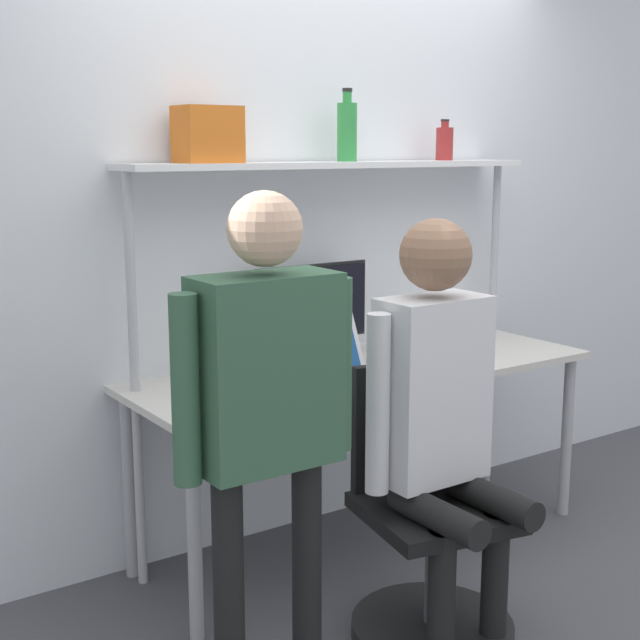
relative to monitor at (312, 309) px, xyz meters
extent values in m
plane|color=#4C4C51|center=(0.15, -0.53, -1.01)|extent=(12.00, 12.00, 0.00)
cube|color=silver|center=(0.15, 0.20, 0.34)|extent=(8.00, 0.06, 2.70)
cube|color=beige|center=(0.15, -0.17, -0.25)|extent=(2.00, 0.68, 0.03)
cylinder|color=#A5A5AA|center=(-0.79, -0.45, -0.63)|extent=(0.05, 0.05, 0.74)
cylinder|color=#A5A5AA|center=(1.09, -0.45, -0.63)|extent=(0.05, 0.05, 0.74)
cylinder|color=#A5A5AA|center=(-0.79, 0.11, -0.63)|extent=(0.05, 0.05, 0.74)
cylinder|color=#A5A5AA|center=(1.09, 0.11, -0.63)|extent=(0.05, 0.05, 0.74)
cube|color=white|center=(0.15, 0.03, 0.59)|extent=(1.90, 0.25, 0.02)
cylinder|color=#B2B2B7|center=(-0.78, 0.03, -0.20)|extent=(0.04, 0.04, 1.61)
cylinder|color=#B2B2B7|center=(1.08, 0.03, -0.20)|extent=(0.04, 0.04, 1.61)
cylinder|color=black|center=(0.00, 0.00, -0.23)|extent=(0.19, 0.19, 0.01)
cylinder|color=black|center=(0.00, 0.00, -0.17)|extent=(0.06, 0.06, 0.10)
cube|color=black|center=(0.00, 0.00, 0.03)|extent=(0.54, 0.01, 0.32)
cube|color=black|center=(0.00, 0.00, 0.03)|extent=(0.52, 0.02, 0.30)
cube|color=silver|center=(-0.11, -0.34, -0.23)|extent=(0.32, 0.26, 0.01)
cube|color=black|center=(-0.11, -0.36, -0.22)|extent=(0.27, 0.14, 0.00)
cube|color=silver|center=(-0.11, -0.26, -0.10)|extent=(0.32, 0.11, 0.24)
cube|color=#194C8C|center=(-0.11, -0.27, -0.11)|extent=(0.28, 0.09, 0.21)
cube|color=#264C8C|center=(0.15, -0.39, -0.23)|extent=(0.07, 0.15, 0.01)
cube|color=black|center=(0.15, -0.39, -0.22)|extent=(0.06, 0.13, 0.00)
cylinder|color=black|center=(-0.11, -0.91, -0.98)|extent=(0.56, 0.56, 0.06)
cylinder|color=#4C4C51|center=(-0.11, -0.91, -0.76)|extent=(0.06, 0.06, 0.37)
cube|color=black|center=(-0.11, -0.91, -0.55)|extent=(0.54, 0.54, 0.05)
cube|color=black|center=(-0.07, -0.70, -0.30)|extent=(0.41, 0.12, 0.45)
cylinder|color=black|center=(-0.23, -1.08, -0.77)|extent=(0.09, 0.09, 0.48)
cylinder|color=black|center=(0.00, -1.08, -0.77)|extent=(0.09, 0.09, 0.48)
cylinder|color=black|center=(-0.23, -1.05, -0.48)|extent=(0.10, 0.38, 0.10)
cylinder|color=black|center=(0.00, -1.05, -0.48)|extent=(0.10, 0.38, 0.10)
cube|color=silver|center=(-0.11, -0.88, -0.13)|extent=(0.37, 0.20, 0.62)
cylinder|color=silver|center=(-0.34, -0.88, -0.14)|extent=(0.08, 0.08, 0.59)
cylinder|color=silver|center=(0.11, -0.88, -0.14)|extent=(0.08, 0.08, 0.59)
sphere|color=#8C664C|center=(-0.11, -0.88, 0.32)|extent=(0.24, 0.24, 0.24)
cylinder|color=black|center=(-0.92, -0.93, -0.62)|extent=(0.09, 0.09, 0.77)
cylinder|color=black|center=(-0.65, -0.93, -0.62)|extent=(0.09, 0.09, 0.77)
cube|color=#33593F|center=(-0.78, -0.93, 0.04)|extent=(0.41, 0.20, 0.55)
cylinder|color=#33593F|center=(-1.03, -0.93, 0.03)|extent=(0.08, 0.08, 0.52)
cylinder|color=#33593F|center=(-0.53, -0.93, 0.03)|extent=(0.08, 0.08, 0.52)
sphere|color=#D8AD8C|center=(-0.78, -0.93, 0.44)|extent=(0.21, 0.21, 0.21)
cylinder|color=#2D8C3F|center=(0.20, 0.03, 0.72)|extent=(0.08, 0.08, 0.24)
cylinder|color=#2D8C3F|center=(0.20, 0.03, 0.86)|extent=(0.04, 0.04, 0.04)
cylinder|color=black|center=(0.20, 0.03, 0.89)|extent=(0.04, 0.04, 0.01)
cylinder|color=maroon|center=(0.74, 0.03, 0.67)|extent=(0.08, 0.08, 0.14)
cylinder|color=maroon|center=(0.74, 0.03, 0.76)|extent=(0.03, 0.03, 0.03)
cylinder|color=black|center=(0.74, 0.03, 0.78)|extent=(0.04, 0.04, 0.01)
cube|color=#D1661E|center=(-0.45, 0.03, 0.71)|extent=(0.23, 0.17, 0.21)
camera|label=1|loc=(-2.03, -3.01, 0.66)|focal=50.00mm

